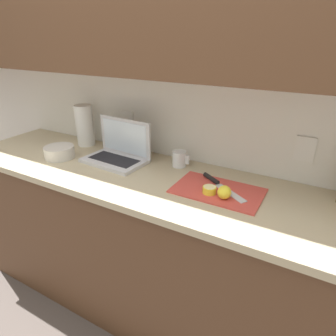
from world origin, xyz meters
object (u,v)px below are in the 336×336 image
at_px(cutting_board, 218,191).
at_px(knife, 216,182).
at_px(lemon_whole_beside, 224,192).
at_px(measuring_cup, 179,159).
at_px(bowl_white, 59,152).
at_px(paper_towel_roll, 85,125).
at_px(lemon_half_cut, 209,190).
at_px(laptop, 118,151).

bearing_deg(cutting_board, knife, 118.18).
bearing_deg(knife, lemon_whole_beside, -22.76).
relative_size(lemon_whole_beside, measuring_cup, 0.63).
distance_m(measuring_cup, bowl_white, 0.72).
relative_size(measuring_cup, paper_towel_roll, 0.37).
height_order(lemon_half_cut, lemon_whole_beside, lemon_whole_beside).
bearing_deg(measuring_cup, lemon_whole_beside, -34.33).
bearing_deg(paper_towel_roll, measuring_cup, -0.91).
distance_m(knife, lemon_whole_beside, 0.14).
bearing_deg(lemon_half_cut, bowl_white, -179.01).
xyz_separation_m(lemon_whole_beside, paper_towel_roll, (-1.05, 0.25, 0.09)).
height_order(cutting_board, measuring_cup, measuring_cup).
bearing_deg(measuring_cup, cutting_board, -30.68).
distance_m(lemon_whole_beside, measuring_cup, 0.42).
height_order(lemon_whole_beside, paper_towel_roll, paper_towel_roll).
bearing_deg(laptop, bowl_white, -153.45).
height_order(knife, lemon_half_cut, lemon_half_cut).
bearing_deg(lemon_half_cut, lemon_whole_beside, -10.93).
distance_m(measuring_cup, paper_towel_roll, 0.71).
bearing_deg(measuring_cup, bowl_white, -160.77).
relative_size(laptop, lemon_half_cut, 5.95).
bearing_deg(cutting_board, laptop, 173.20).
bearing_deg(lemon_half_cut, paper_towel_roll, 166.56).
distance_m(knife, lemon_half_cut, 0.10).
height_order(lemon_half_cut, paper_towel_roll, paper_towel_roll).
height_order(cutting_board, lemon_half_cut, lemon_half_cut).
bearing_deg(lemon_half_cut, knife, 93.34).
xyz_separation_m(lemon_whole_beside, bowl_white, (-1.03, -0.00, -0.00)).
relative_size(knife, measuring_cup, 2.75).
height_order(bowl_white, paper_towel_roll, paper_towel_roll).
distance_m(knife, measuring_cup, 0.29).
distance_m(cutting_board, measuring_cup, 0.34).
bearing_deg(lemon_whole_beside, lemon_half_cut, 169.07).
bearing_deg(laptop, paper_towel_roll, 166.76).
bearing_deg(knife, lemon_half_cut, -54.26).
height_order(lemon_half_cut, bowl_white, bowl_white).
xyz_separation_m(laptop, measuring_cup, (0.35, 0.10, -0.01)).
bearing_deg(knife, cutting_board, -29.43).
distance_m(cutting_board, bowl_white, 0.98).
xyz_separation_m(laptop, lemon_whole_beside, (0.69, -0.14, -0.02)).
xyz_separation_m(lemon_half_cut, measuring_cup, (-0.27, 0.22, 0.02)).
distance_m(laptop, lemon_whole_beside, 0.71).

